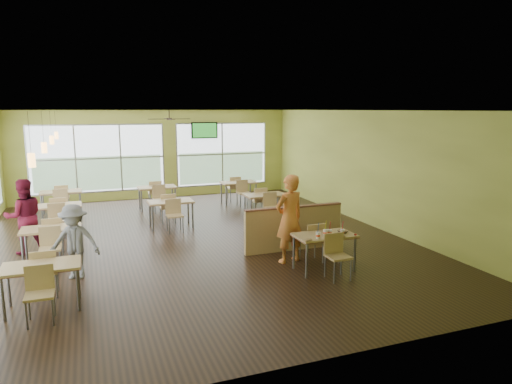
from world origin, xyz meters
The scene contains 20 objects.
room centered at (0.00, 0.00, 1.60)m, with size 12.00×12.04×3.20m.
window_bays centered at (-2.65, 3.08, 1.48)m, with size 9.24×10.24×2.38m.
main_table centered at (2.00, -3.00, 0.63)m, with size 1.22×1.52×0.87m.
half_wall_divider centered at (2.00, -1.55, 0.52)m, with size 2.40×0.14×1.04m.
dining_tables centered at (-1.05, 1.71, 0.63)m, with size 6.92×8.72×0.87m.
pendant_lights centered at (-3.20, 0.68, 2.45)m, with size 0.11×7.31×0.86m.
ceiling_fan centered at (0.00, 3.00, 2.95)m, with size 1.25×1.25×0.29m.
tv_backwall centered at (1.80, 5.90, 2.45)m, with size 1.00×0.07×0.60m.
man_plaid centered at (1.54, -2.29, 0.95)m, with size 0.69×0.46×1.90m, color red.
patron_maroon centered at (-3.79, 0.36, 0.85)m, with size 0.83×0.65×1.71m, color maroon.
patron_grey centered at (-2.72, -1.70, 0.73)m, with size 0.94×0.54×1.46m, color slate.
cup_blue centered at (1.73, -3.23, 0.82)m, with size 0.10×0.10×0.35m.
cup_yellow centered at (1.96, -3.11, 0.82)m, with size 0.10×0.10×0.35m.
cup_red_near centered at (2.06, -3.11, 0.81)m, with size 0.09×0.09×0.31m.
cup_red_far centered at (2.30, -3.18, 0.81)m, with size 0.09×0.09×0.31m.
food_basket centered at (2.41, -3.02, 0.78)m, with size 0.22×0.22×0.05m.
ketchup_cup centered at (2.55, -3.27, 0.76)m, with size 0.06×0.06×0.02m, color #9E1514.
wrapper_left centered at (1.49, -3.28, 0.77)m, with size 0.16×0.14×0.04m, color #AA7F52.
wrapper_mid centered at (2.06, -2.96, 0.78)m, with size 0.21×0.19×0.05m, color #AA7F52.
wrapper_right centered at (2.23, -3.30, 0.77)m, with size 0.13×0.12×0.03m, color #AA7F52.
Camera 1 is at (-2.41, -10.82, 3.24)m, focal length 32.00 mm.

